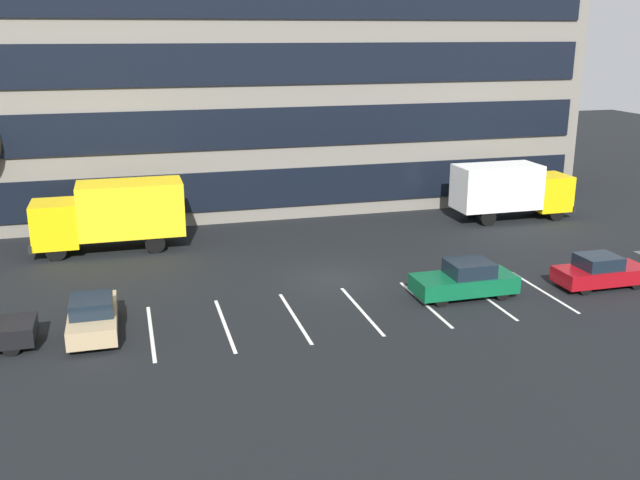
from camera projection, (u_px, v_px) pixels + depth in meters
The scene contains 8 objects.
ground_plane at pixel (333, 279), 33.01m from camera, with size 120.00×120.00×0.00m, color black.
office_building at pixel (256, 34), 46.58m from camera, with size 40.09×13.74×21.60m.
lot_markings at pixel (361, 310), 29.29m from camera, with size 16.94×5.40×0.01m.
box_truck_yellow_all at pixel (112, 213), 36.79m from camera, with size 7.66×2.54×3.55m.
box_truck_yellow at pixel (510, 189), 42.93m from camera, with size 7.27×2.41×3.37m.
sedan_tan at pixel (93, 316), 26.86m from camera, with size 1.75×4.17×1.49m.
sedan_maroon at pixel (600, 272), 31.84m from camera, with size 4.09×1.71×1.47m.
sedan_forest at pixel (465, 280), 30.63m from camera, with size 4.39×1.84×1.57m.
Camera 1 is at (-8.92, -29.88, 10.99)m, focal length 40.24 mm.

